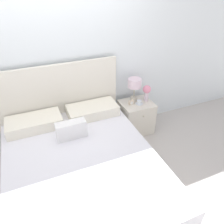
% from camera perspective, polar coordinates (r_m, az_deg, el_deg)
% --- Properties ---
extents(ground_plane, '(12.00, 12.00, 0.00)m').
position_cam_1_polar(ground_plane, '(3.54, -12.06, -6.69)').
color(ground_plane, '#BCB7B2').
extents(wall_back, '(8.00, 0.06, 2.60)m').
position_cam_1_polar(wall_back, '(2.98, -15.27, 13.88)').
color(wall_back, white).
rests_on(wall_back, ground_plane).
extents(bed, '(1.68, 2.07, 1.22)m').
position_cam_1_polar(bed, '(2.66, -8.23, -14.08)').
color(bed, beige).
rests_on(bed, ground_plane).
extents(nightstand, '(0.48, 0.44, 0.51)m').
position_cam_1_polar(nightstand, '(3.51, 6.29, -1.26)').
color(nightstand, silver).
rests_on(nightstand, ground_plane).
extents(table_lamp, '(0.20, 0.20, 0.37)m').
position_cam_1_polar(table_lamp, '(3.31, 5.91, 7.15)').
color(table_lamp, beige).
rests_on(table_lamp, nightstand).
extents(flower_vase, '(0.12, 0.12, 0.26)m').
position_cam_1_polar(flower_vase, '(3.38, 9.08, 5.38)').
color(flower_vase, silver).
rests_on(flower_vase, nightstand).
extents(teacup, '(0.11, 0.11, 0.06)m').
position_cam_1_polar(teacup, '(3.34, 7.14, 2.52)').
color(teacup, white).
rests_on(teacup, nightstand).
extents(alarm_clock, '(0.08, 0.04, 0.06)m').
position_cam_1_polar(alarm_clock, '(3.32, 5.04, 2.51)').
color(alarm_clock, beige).
rests_on(alarm_clock, nightstand).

